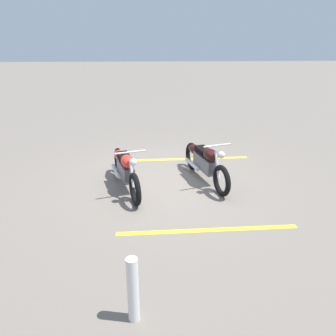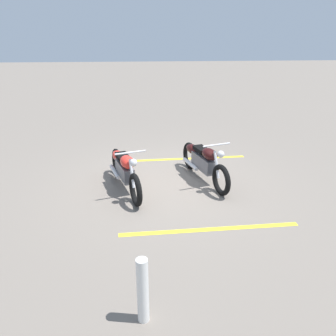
% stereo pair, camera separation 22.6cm
% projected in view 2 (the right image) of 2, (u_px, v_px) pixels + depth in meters
% --- Properties ---
extents(ground_plane, '(60.00, 60.00, 0.00)m').
position_uv_depth(ground_plane, '(166.00, 182.00, 7.82)').
color(ground_plane, slate).
extents(motorcycle_bright_foreground, '(2.17, 0.86, 1.04)m').
position_uv_depth(motorcycle_bright_foreground, '(124.00, 169.00, 7.37)').
color(motorcycle_bright_foreground, black).
rests_on(motorcycle_bright_foreground, ground).
extents(motorcycle_dark_foreground, '(2.16, 0.86, 1.04)m').
position_uv_depth(motorcycle_dark_foreground, '(203.00, 161.00, 7.81)').
color(motorcycle_dark_foreground, black).
rests_on(motorcycle_dark_foreground, ground).
extents(bollard_post, '(0.14, 0.14, 0.88)m').
position_uv_depth(bollard_post, '(143.00, 291.00, 3.98)').
color(bollard_post, white).
rests_on(bollard_post, ground).
extents(parking_stripe_near, '(0.25, 3.20, 0.01)m').
position_uv_depth(parking_stripe_near, '(186.00, 159.00, 9.23)').
color(parking_stripe_near, yellow).
rests_on(parking_stripe_near, ground).
extents(parking_stripe_mid, '(0.25, 3.20, 0.01)m').
position_uv_depth(parking_stripe_mid, '(210.00, 229.00, 6.00)').
color(parking_stripe_mid, yellow).
rests_on(parking_stripe_mid, ground).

